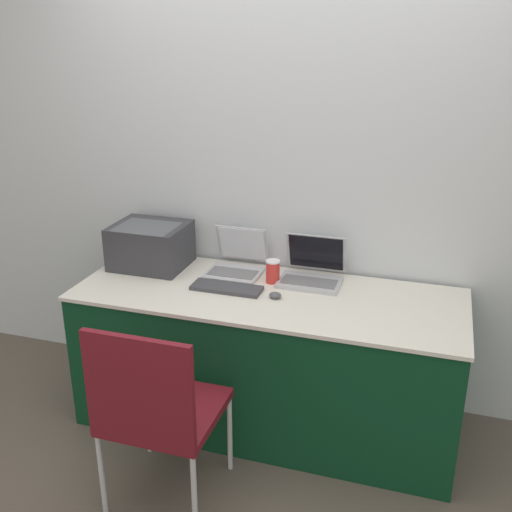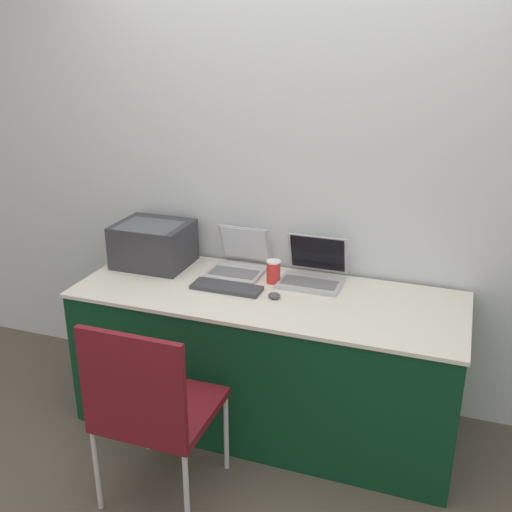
{
  "view_description": "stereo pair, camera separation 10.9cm",
  "coord_description": "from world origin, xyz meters",
  "px_view_note": "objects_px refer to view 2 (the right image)",
  "views": [
    {
      "loc": [
        0.78,
        -2.31,
        2.02
      ],
      "look_at": [
        -0.07,
        0.39,
        0.94
      ],
      "focal_mm": 42.0,
      "sensor_mm": 36.0,
      "label": 1
    },
    {
      "loc": [
        0.88,
        -2.27,
        2.02
      ],
      "look_at": [
        -0.07,
        0.39,
        0.94
      ],
      "focal_mm": 42.0,
      "sensor_mm": 36.0,
      "label": 2
    }
  ],
  "objects_px": {
    "laptop_left": "(239,262)",
    "mouse": "(274,296)",
    "chair": "(151,403)",
    "laptop_right": "(313,272)",
    "coffee_cup": "(273,272)",
    "printer": "(153,243)",
    "external_keyboard": "(227,288)"
  },
  "relations": [
    {
      "from": "laptop_left",
      "to": "mouse",
      "type": "xyz_separation_m",
      "value": [
        0.3,
        -0.28,
        -0.04
      ]
    },
    {
      "from": "mouse",
      "to": "chair",
      "type": "height_order",
      "value": "chair"
    },
    {
      "from": "printer",
      "to": "chair",
      "type": "xyz_separation_m",
      "value": [
        0.46,
        -0.9,
        -0.37
      ]
    },
    {
      "from": "external_keyboard",
      "to": "chair",
      "type": "bearing_deg",
      "value": -94.97
    },
    {
      "from": "printer",
      "to": "external_keyboard",
      "type": "distance_m",
      "value": 0.57
    },
    {
      "from": "printer",
      "to": "external_keyboard",
      "type": "bearing_deg",
      "value": -19.86
    },
    {
      "from": "printer",
      "to": "laptop_right",
      "type": "bearing_deg",
      "value": 4.0
    },
    {
      "from": "coffee_cup",
      "to": "chair",
      "type": "height_order",
      "value": "chair"
    },
    {
      "from": "chair",
      "to": "laptop_left",
      "type": "bearing_deg",
      "value": 88.19
    },
    {
      "from": "laptop_left",
      "to": "laptop_right",
      "type": "distance_m",
      "value": 0.42
    },
    {
      "from": "laptop_right",
      "to": "chair",
      "type": "distance_m",
      "value": 1.11
    },
    {
      "from": "laptop_left",
      "to": "external_keyboard",
      "type": "xyz_separation_m",
      "value": [
        0.03,
        -0.25,
        -0.04
      ]
    },
    {
      "from": "external_keyboard",
      "to": "mouse",
      "type": "height_order",
      "value": "mouse"
    },
    {
      "from": "external_keyboard",
      "to": "mouse",
      "type": "relative_size",
      "value": 5.84
    },
    {
      "from": "external_keyboard",
      "to": "laptop_right",
      "type": "bearing_deg",
      "value": 32.86
    },
    {
      "from": "coffee_cup",
      "to": "chair",
      "type": "xyz_separation_m",
      "value": [
        -0.26,
        -0.88,
        -0.3
      ]
    },
    {
      "from": "printer",
      "to": "laptop_right",
      "type": "xyz_separation_m",
      "value": [
        0.91,
        0.06,
        -0.08
      ]
    },
    {
      "from": "printer",
      "to": "coffee_cup",
      "type": "height_order",
      "value": "printer"
    },
    {
      "from": "mouse",
      "to": "chair",
      "type": "xyz_separation_m",
      "value": [
        -0.33,
        -0.69,
        -0.26
      ]
    },
    {
      "from": "laptop_right",
      "to": "coffee_cup",
      "type": "relative_size",
      "value": 2.67
    },
    {
      "from": "mouse",
      "to": "printer",
      "type": "bearing_deg",
      "value": 164.95
    },
    {
      "from": "laptop_left",
      "to": "external_keyboard",
      "type": "relative_size",
      "value": 0.89
    },
    {
      "from": "mouse",
      "to": "chair",
      "type": "bearing_deg",
      "value": -115.35
    },
    {
      "from": "laptop_left",
      "to": "chair",
      "type": "xyz_separation_m",
      "value": [
        -0.03,
        -0.97,
        -0.29
      ]
    },
    {
      "from": "laptop_right",
      "to": "printer",
      "type": "bearing_deg",
      "value": -176.0
    },
    {
      "from": "printer",
      "to": "mouse",
      "type": "bearing_deg",
      "value": -15.05
    },
    {
      "from": "laptop_left",
      "to": "coffee_cup",
      "type": "relative_size",
      "value": 2.67
    },
    {
      "from": "chair",
      "to": "printer",
      "type": "bearing_deg",
      "value": 116.92
    },
    {
      "from": "external_keyboard",
      "to": "coffee_cup",
      "type": "xyz_separation_m",
      "value": [
        0.2,
        0.17,
        0.05
      ]
    },
    {
      "from": "laptop_right",
      "to": "chair",
      "type": "height_order",
      "value": "laptop_right"
    },
    {
      "from": "laptop_left",
      "to": "mouse",
      "type": "relative_size",
      "value": 5.22
    },
    {
      "from": "chair",
      "to": "mouse",
      "type": "bearing_deg",
      "value": 64.65
    }
  ]
}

